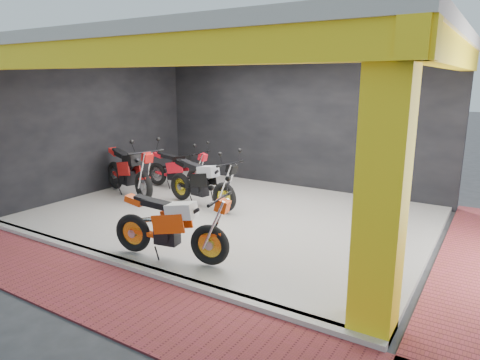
# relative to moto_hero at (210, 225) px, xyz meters

# --- Properties ---
(ground) EXTENTS (80.00, 80.00, 0.00)m
(ground) POSITION_rel_moto_hero_xyz_m (-1.17, 0.44, -0.76)
(ground) COLOR #2D2D30
(ground) RESTS_ON ground
(showroom_floor) EXTENTS (8.00, 6.00, 0.10)m
(showroom_floor) POSITION_rel_moto_hero_xyz_m (-1.17, 2.44, -0.71)
(showroom_floor) COLOR silver
(showroom_floor) RESTS_ON ground
(showroom_ceiling) EXTENTS (8.40, 6.40, 0.20)m
(showroom_ceiling) POSITION_rel_moto_hero_xyz_m (-1.17, 2.44, 2.84)
(showroom_ceiling) COLOR beige
(showroom_ceiling) RESTS_ON corner_column
(back_wall) EXTENTS (8.20, 0.20, 3.50)m
(back_wall) POSITION_rel_moto_hero_xyz_m (-1.17, 5.54, 0.99)
(back_wall) COLOR black
(back_wall) RESTS_ON ground
(left_wall) EXTENTS (0.20, 6.20, 3.50)m
(left_wall) POSITION_rel_moto_hero_xyz_m (-5.27, 2.44, 0.99)
(left_wall) COLOR black
(left_wall) RESTS_ON ground
(corner_column) EXTENTS (0.50, 0.50, 3.50)m
(corner_column) POSITION_rel_moto_hero_xyz_m (2.58, -0.31, 0.99)
(corner_column) COLOR yellow
(corner_column) RESTS_ON ground
(header_beam_front) EXTENTS (8.40, 0.30, 0.40)m
(header_beam_front) POSITION_rel_moto_hero_xyz_m (-1.17, -0.56, 2.54)
(header_beam_front) COLOR yellow
(header_beam_front) RESTS_ON corner_column
(header_beam_right) EXTENTS (0.30, 6.40, 0.40)m
(header_beam_right) POSITION_rel_moto_hero_xyz_m (2.83, 2.44, 2.54)
(header_beam_right) COLOR yellow
(header_beam_right) RESTS_ON corner_column
(floor_kerb) EXTENTS (8.00, 0.20, 0.10)m
(floor_kerb) POSITION_rel_moto_hero_xyz_m (-1.17, -0.58, -0.71)
(floor_kerb) COLOR silver
(floor_kerb) RESTS_ON ground
(paver_front) EXTENTS (9.00, 1.40, 0.03)m
(paver_front) POSITION_rel_moto_hero_xyz_m (-1.17, -1.36, -0.75)
(paver_front) COLOR maroon
(paver_front) RESTS_ON ground
(moto_hero) EXTENTS (2.28, 1.17, 1.33)m
(moto_hero) POSITION_rel_moto_hero_xyz_m (0.00, 0.00, 0.00)
(moto_hero) COLOR #E44009
(moto_hero) RESTS_ON showroom_floor
(moto_row_a) EXTENTS (2.29, 1.16, 1.34)m
(moto_row_a) POSITION_rel_moto_hero_xyz_m (-1.33, 2.38, 0.00)
(moto_row_a) COLOR black
(moto_row_a) RESTS_ON showroom_floor
(moto_row_b) EXTENTS (2.56, 1.58, 1.47)m
(moto_row_b) POSITION_rel_moto_hero_xyz_m (-3.41, 2.08, 0.07)
(moto_row_b) COLOR red
(moto_row_b) RESTS_ON showroom_floor
(moto_row_d) EXTENTS (2.06, 0.80, 1.25)m
(moto_row_d) POSITION_rel_moto_hero_xyz_m (-2.90, 3.45, -0.04)
(moto_row_d) COLOR red
(moto_row_d) RESTS_ON showroom_floor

